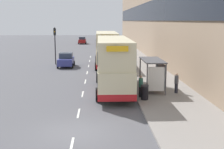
% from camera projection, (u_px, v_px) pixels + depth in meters
% --- Properties ---
extents(ground_plane, '(220.00, 220.00, 0.00)m').
position_uv_depth(ground_plane, '(75.00, 132.00, 16.14)').
color(ground_plane, '#515156').
extents(pavement, '(5.00, 93.00, 0.14)m').
position_uv_depth(pavement, '(128.00, 53.00, 54.31)').
color(pavement, gray).
rests_on(pavement, ground_plane).
extents(terrace_facade, '(3.10, 93.00, 15.84)m').
position_uv_depth(terrace_facade, '(152.00, 8.00, 53.14)').
color(terrace_facade, '#9E846B').
rests_on(terrace_facade, ground_plane).
extents(lane_mark_0, '(0.12, 2.00, 0.01)m').
position_uv_depth(lane_mark_0, '(72.00, 146.00, 14.42)').
color(lane_mark_0, silver).
rests_on(lane_mark_0, ground_plane).
extents(lane_mark_1, '(0.12, 2.00, 0.01)m').
position_uv_depth(lane_mark_1, '(79.00, 113.00, 19.48)').
color(lane_mark_1, silver).
rests_on(lane_mark_1, ground_plane).
extents(lane_mark_2, '(0.12, 2.00, 0.01)m').
position_uv_depth(lane_mark_2, '(83.00, 94.00, 24.53)').
color(lane_mark_2, silver).
rests_on(lane_mark_2, ground_plane).
extents(lane_mark_3, '(0.12, 2.00, 0.01)m').
position_uv_depth(lane_mark_3, '(85.00, 82.00, 29.59)').
color(lane_mark_3, silver).
rests_on(lane_mark_3, ground_plane).
extents(lane_mark_4, '(0.12, 2.00, 0.01)m').
position_uv_depth(lane_mark_4, '(87.00, 73.00, 34.64)').
color(lane_mark_4, silver).
rests_on(lane_mark_4, ground_plane).
extents(lane_mark_5, '(0.12, 2.00, 0.01)m').
position_uv_depth(lane_mark_5, '(89.00, 66.00, 39.70)').
color(lane_mark_5, silver).
rests_on(lane_mark_5, ground_plane).
extents(lane_mark_6, '(0.12, 2.00, 0.01)m').
position_uv_depth(lane_mark_6, '(90.00, 61.00, 44.75)').
color(lane_mark_6, silver).
rests_on(lane_mark_6, ground_plane).
extents(lane_mark_7, '(0.12, 2.00, 0.01)m').
position_uv_depth(lane_mark_7, '(91.00, 57.00, 49.81)').
color(lane_mark_7, silver).
rests_on(lane_mark_7, ground_plane).
extents(bus_shelter, '(1.60, 4.20, 2.48)m').
position_uv_depth(bus_shelter, '(155.00, 69.00, 24.86)').
color(bus_shelter, '#4C4C51').
rests_on(bus_shelter, ground_plane).
extents(double_decker_bus_near, '(2.85, 10.66, 4.30)m').
position_uv_depth(double_decker_bus_near, '(113.00, 63.00, 25.25)').
color(double_decker_bus_near, beige).
rests_on(double_decker_bus_near, ground_plane).
extents(double_decker_bus_ahead, '(2.85, 10.43, 4.30)m').
position_uv_depth(double_decker_bus_ahead, '(107.00, 48.00, 38.82)').
color(double_decker_bus_ahead, beige).
rests_on(double_decker_bus_ahead, ground_plane).
extents(car_0, '(1.99, 3.84, 1.77)m').
position_uv_depth(car_0, '(66.00, 60.00, 38.86)').
color(car_0, navy).
rests_on(car_0, ground_plane).
extents(car_1, '(1.96, 3.97, 1.71)m').
position_uv_depth(car_1, '(82.00, 40.00, 77.53)').
color(car_1, maroon).
rests_on(car_1, ground_plane).
extents(pedestrian_at_shelter, '(0.31, 0.31, 1.58)m').
position_uv_depth(pedestrian_at_shelter, '(176.00, 83.00, 24.20)').
color(pedestrian_at_shelter, '#23232D').
rests_on(pedestrian_at_shelter, ground_plane).
extents(pedestrian_1, '(0.32, 0.32, 1.62)m').
position_uv_depth(pedestrian_1, '(141.00, 86.00, 22.88)').
color(pedestrian_1, '#23232D').
rests_on(pedestrian_1, ground_plane).
extents(litter_bin, '(0.55, 0.55, 1.05)m').
position_uv_depth(litter_bin, '(145.00, 92.00, 22.22)').
color(litter_bin, black).
rests_on(litter_bin, ground_plane).
extents(traffic_light_far_kerb, '(0.30, 0.32, 4.84)m').
position_uv_depth(traffic_light_far_kerb, '(55.00, 40.00, 40.65)').
color(traffic_light_far_kerb, black).
rests_on(traffic_light_far_kerb, ground_plane).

